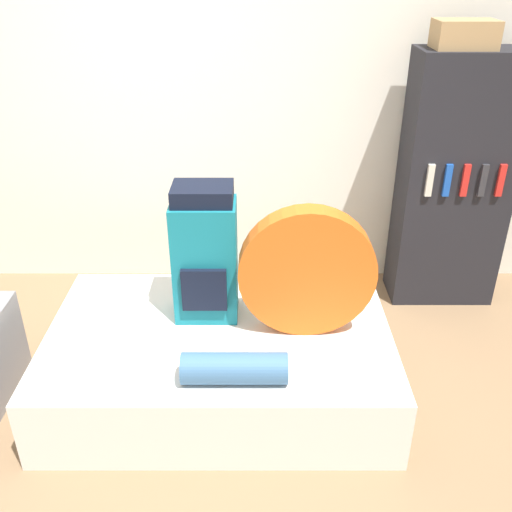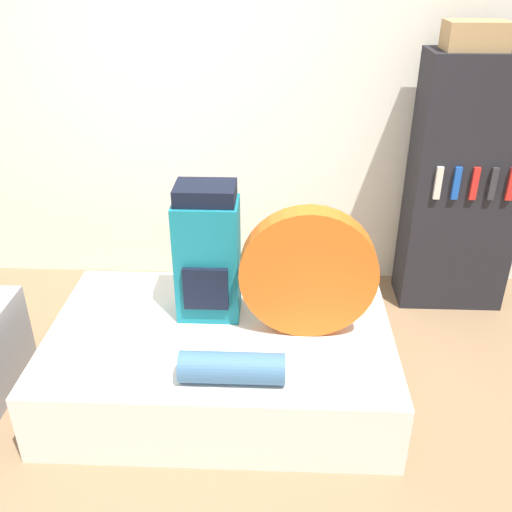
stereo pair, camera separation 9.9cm
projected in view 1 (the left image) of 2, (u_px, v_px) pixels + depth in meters
ground_plane at (172, 451)px, 2.83m from camera, size 16.00×16.00×0.00m
wall_back at (194, 102)px, 3.79m from camera, size 8.00×0.05×2.60m
bed at (221, 359)px, 3.15m from camera, size 1.84×1.18×0.40m
backpack at (206, 255)px, 3.02m from camera, size 0.34×0.28×0.76m
tent_bag at (308, 272)px, 2.90m from camera, size 0.70×0.13×0.70m
sleeping_roll at (235, 368)px, 2.66m from camera, size 0.50×0.15×0.15m
bookshelf at (455, 183)px, 3.74m from camera, size 0.69×0.37×1.69m
cardboard_box at (466, 34)px, 3.29m from camera, size 0.35×0.23×0.16m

